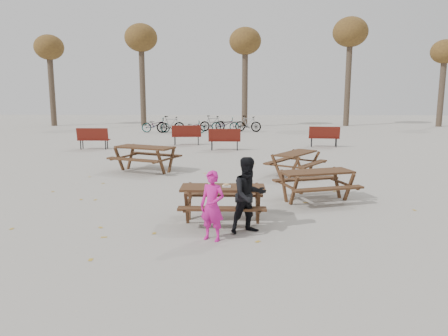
{
  "coord_description": "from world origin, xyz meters",
  "views": [
    {
      "loc": [
        0.25,
        -9.13,
        2.83
      ],
      "look_at": [
        0.0,
        1.0,
        1.0
      ],
      "focal_mm": 35.0,
      "sensor_mm": 36.0,
      "label": 1
    }
  ],
  "objects_px": {
    "main_picnic_table": "(223,195)",
    "picnic_table_far": "(296,164)",
    "food_tray": "(227,186)",
    "adult": "(249,195)",
    "picnic_table_north": "(145,159)",
    "child": "(212,206)",
    "picnic_table_east": "(316,186)",
    "soda_bottle": "(210,185)"
  },
  "relations": [
    {
      "from": "food_tray",
      "to": "soda_bottle",
      "type": "xyz_separation_m",
      "value": [
        -0.35,
        -0.11,
        0.05
      ]
    },
    {
      "from": "food_tray",
      "to": "child",
      "type": "height_order",
      "value": "child"
    },
    {
      "from": "adult",
      "to": "picnic_table_far",
      "type": "bearing_deg",
      "value": 47.76
    },
    {
      "from": "adult",
      "to": "picnic_table_east",
      "type": "distance_m",
      "value": 3.14
    },
    {
      "from": "child",
      "to": "picnic_table_east",
      "type": "bearing_deg",
      "value": 74.02
    },
    {
      "from": "food_tray",
      "to": "picnic_table_north",
      "type": "bearing_deg",
      "value": 116.65
    },
    {
      "from": "soda_bottle",
      "to": "picnic_table_far",
      "type": "xyz_separation_m",
      "value": [
        2.55,
        5.35,
        -0.46
      ]
    },
    {
      "from": "soda_bottle",
      "to": "picnic_table_far",
      "type": "relative_size",
      "value": 0.09
    },
    {
      "from": "food_tray",
      "to": "soda_bottle",
      "type": "relative_size",
      "value": 1.06
    },
    {
      "from": "main_picnic_table",
      "to": "picnic_table_north",
      "type": "xyz_separation_m",
      "value": [
        -2.87,
        5.81,
        -0.15
      ]
    },
    {
      "from": "soda_bottle",
      "to": "picnic_table_north",
      "type": "height_order",
      "value": "soda_bottle"
    },
    {
      "from": "child",
      "to": "food_tray",
      "type": "bearing_deg",
      "value": 101.62
    },
    {
      "from": "child",
      "to": "picnic_table_far",
      "type": "distance_m",
      "value": 6.83
    },
    {
      "from": "main_picnic_table",
      "to": "picnic_table_north",
      "type": "height_order",
      "value": "picnic_table_north"
    },
    {
      "from": "food_tray",
      "to": "picnic_table_far",
      "type": "height_order",
      "value": "food_tray"
    },
    {
      "from": "soda_bottle",
      "to": "child",
      "type": "height_order",
      "value": "child"
    },
    {
      "from": "soda_bottle",
      "to": "adult",
      "type": "relative_size",
      "value": 0.11
    },
    {
      "from": "main_picnic_table",
      "to": "picnic_table_far",
      "type": "distance_m",
      "value": 5.66
    },
    {
      "from": "main_picnic_table",
      "to": "soda_bottle",
      "type": "bearing_deg",
      "value": -148.34
    },
    {
      "from": "food_tray",
      "to": "picnic_table_far",
      "type": "xyz_separation_m",
      "value": [
        2.2,
        5.24,
        -0.4
      ]
    },
    {
      "from": "food_tray",
      "to": "soda_bottle",
      "type": "distance_m",
      "value": 0.37
    },
    {
      "from": "child",
      "to": "picnic_table_north",
      "type": "distance_m",
      "value": 7.51
    },
    {
      "from": "main_picnic_table",
      "to": "picnic_table_east",
      "type": "distance_m",
      "value": 2.97
    },
    {
      "from": "picnic_table_north",
      "to": "child",
      "type": "bearing_deg",
      "value": -46.26
    },
    {
      "from": "child",
      "to": "picnic_table_north",
      "type": "xyz_separation_m",
      "value": [
        -2.7,
        7.0,
        -0.23
      ]
    },
    {
      "from": "food_tray",
      "to": "picnic_table_east",
      "type": "bearing_deg",
      "value": 39.59
    },
    {
      "from": "main_picnic_table",
      "to": "child",
      "type": "bearing_deg",
      "value": -97.98
    },
    {
      "from": "picnic_table_east",
      "to": "picnic_table_far",
      "type": "relative_size",
      "value": 1.01
    },
    {
      "from": "child",
      "to": "soda_bottle",
      "type": "bearing_deg",
      "value": 119.87
    },
    {
      "from": "adult",
      "to": "picnic_table_north",
      "type": "bearing_deg",
      "value": 91.69
    },
    {
      "from": "soda_bottle",
      "to": "adult",
      "type": "bearing_deg",
      "value": -34.6
    },
    {
      "from": "picnic_table_east",
      "to": "picnic_table_north",
      "type": "height_order",
      "value": "picnic_table_north"
    },
    {
      "from": "food_tray",
      "to": "child",
      "type": "xyz_separation_m",
      "value": [
        -0.25,
        -1.13,
        -0.12
      ]
    },
    {
      "from": "child",
      "to": "picnic_table_east",
      "type": "relative_size",
      "value": 0.73
    },
    {
      "from": "food_tray",
      "to": "picnic_table_far",
      "type": "relative_size",
      "value": 0.1
    },
    {
      "from": "soda_bottle",
      "to": "picnic_table_far",
      "type": "distance_m",
      "value": 5.94
    },
    {
      "from": "adult",
      "to": "picnic_table_far",
      "type": "xyz_separation_m",
      "value": [
        1.74,
        5.91,
        -0.37
      ]
    },
    {
      "from": "food_tray",
      "to": "adult",
      "type": "relative_size",
      "value": 0.12
    },
    {
      "from": "adult",
      "to": "picnic_table_far",
      "type": "distance_m",
      "value": 6.17
    },
    {
      "from": "child",
      "to": "picnic_table_north",
      "type": "bearing_deg",
      "value": 135.0
    },
    {
      "from": "main_picnic_table",
      "to": "food_tray",
      "type": "distance_m",
      "value": 0.23
    },
    {
      "from": "main_picnic_table",
      "to": "picnic_table_east",
      "type": "height_order",
      "value": "picnic_table_east"
    }
  ]
}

